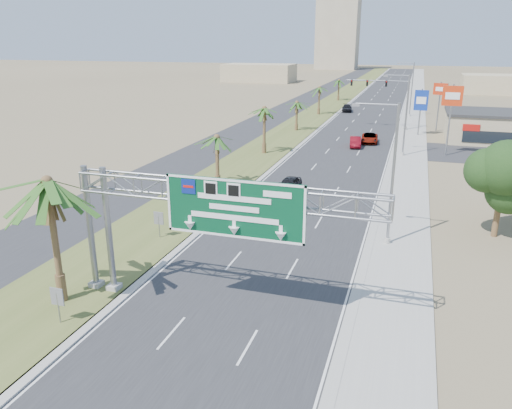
{
  "coord_description": "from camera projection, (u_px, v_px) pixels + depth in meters",
  "views": [
    {
      "loc": [
        8.55,
        -12.3,
        13.88
      ],
      "look_at": [
        -0.33,
        15.66,
        4.2
      ],
      "focal_mm": 35.0,
      "sensor_mm": 36.0,
      "label": 1
    }
  ],
  "objects": [
    {
      "name": "palm_row_e",
      "position": [
        320.0,
        88.0,
        96.01
      ],
      "size": [
        3.99,
        3.99,
        6.15
      ],
      "color": "brown",
      "rests_on": "ground"
    },
    {
      "name": "car_far",
      "position": [
        347.0,
        108.0,
        101.5
      ],
      "size": [
        2.54,
        4.99,
        1.39
      ],
      "primitive_type": "imported",
      "rotation": [
        0.0,
        0.0,
        0.13
      ],
      "color": "black",
      "rests_on": "ground"
    },
    {
      "name": "palm_near",
      "position": [
        47.0,
        182.0,
        25.66
      ],
      "size": [
        5.7,
        5.7,
        8.35
      ],
      "color": "brown",
      "rests_on": "ground"
    },
    {
      "name": "road",
      "position": [
        378.0,
        102.0,
        117.5
      ],
      "size": [
        12.0,
        300.0,
        0.02
      ],
      "primitive_type": "cube",
      "color": "#28282B",
      "rests_on": "ground"
    },
    {
      "name": "palm_row_d",
      "position": [
        297.0,
        103.0,
        79.02
      ],
      "size": [
        3.99,
        3.99,
        5.45
      ],
      "color": "brown",
      "rests_on": "ground"
    },
    {
      "name": "streetlight_mid",
      "position": [
        404.0,
        119.0,
        61.44
      ],
      "size": [
        3.27,
        0.44,
        10.0
      ],
      "color": "gray",
      "rests_on": "ground"
    },
    {
      "name": "signal_mast",
      "position": [
        395.0,
        99.0,
        80.08
      ],
      "size": [
        10.28,
        0.71,
        8.0
      ],
      "color": "gray",
      "rests_on": "ground"
    },
    {
      "name": "palm_row_b",
      "position": [
        217.0,
        138.0,
        48.1
      ],
      "size": [
        3.99,
        3.99,
        5.95
      ],
      "color": "brown",
      "rests_on": "ground"
    },
    {
      "name": "median_grass",
      "position": [
        336.0,
        100.0,
        120.36
      ],
      "size": [
        7.0,
        300.0,
        0.12
      ],
      "primitive_type": "cube",
      "color": "#515D29",
      "rests_on": "ground"
    },
    {
      "name": "streetlight_near",
      "position": [
        389.0,
        181.0,
        34.29
      ],
      "size": [
        3.27,
        0.44,
        10.0
      ],
      "color": "gray",
      "rests_on": "ground"
    },
    {
      "name": "oak_near",
      "position": [
        503.0,
        177.0,
        35.75
      ],
      "size": [
        4.5,
        4.5,
        6.8
      ],
      "color": "brown",
      "rests_on": "ground"
    },
    {
      "name": "sidewalk_right",
      "position": [
        416.0,
        103.0,
        115.04
      ],
      "size": [
        4.0,
        300.0,
        0.1
      ],
      "primitive_type": "cube",
      "color": "#9E9B93",
      "rests_on": "ground"
    },
    {
      "name": "car_right_lane",
      "position": [
        370.0,
        138.0,
        70.63
      ],
      "size": [
        2.57,
        4.98,
        1.34
      ],
      "primitive_type": "imported",
      "rotation": [
        0.0,
        0.0,
        0.07
      ],
      "color": "gray",
      "rests_on": "ground"
    },
    {
      "name": "pole_sign_red_near",
      "position": [
        452.0,
        100.0,
        60.96
      ],
      "size": [
        2.4,
        0.38,
        8.83
      ],
      "color": "gray",
      "rests_on": "ground"
    },
    {
      "name": "median_signback_a",
      "position": [
        57.0,
        299.0,
        25.16
      ],
      "size": [
        0.75,
        0.08,
        2.08
      ],
      "color": "gray",
      "rests_on": "ground"
    },
    {
      "name": "sign_gantry",
      "position": [
        208.0,
        202.0,
        25.34
      ],
      "size": [
        16.75,
        1.24,
        7.5
      ],
      "color": "gray",
      "rests_on": "ground"
    },
    {
      "name": "car_mid_lane",
      "position": [
        355.0,
        142.0,
        67.94
      ],
      "size": [
        2.01,
        4.36,
        1.38
      ],
      "primitive_type": "imported",
      "rotation": [
        0.0,
        0.0,
        0.13
      ],
      "color": "#650812",
      "rests_on": "ground"
    },
    {
      "name": "opposing_road",
      "position": [
        308.0,
        100.0,
        122.38
      ],
      "size": [
        8.0,
        300.0,
        0.02
      ],
      "primitive_type": "cube",
      "color": "#28282B",
      "rests_on": "ground"
    },
    {
      "name": "tower_distant",
      "position": [
        338.0,
        33.0,
        247.92
      ],
      "size": [
        20.0,
        16.0,
        35.0
      ],
      "primitive_type": "cube",
      "color": "tan",
      "rests_on": "ground"
    },
    {
      "name": "palm_row_f",
      "position": [
        339.0,
        81.0,
        118.76
      ],
      "size": [
        3.99,
        3.99,
        5.75
      ],
      "color": "brown",
      "rests_on": "ground"
    },
    {
      "name": "median_signback_b",
      "position": [
        159.0,
        220.0,
        36.22
      ],
      "size": [
        0.75,
        0.08,
        2.08
      ],
      "color": "gray",
      "rests_on": "ground"
    },
    {
      "name": "pole_sign_blue",
      "position": [
        421.0,
        102.0,
        74.79
      ],
      "size": [
        2.02,
        0.49,
        7.02
      ],
      "color": "gray",
      "rests_on": "ground"
    },
    {
      "name": "building_distant_left",
      "position": [
        259.0,
        73.0,
        174.75
      ],
      "size": [
        24.0,
        14.0,
        6.0
      ],
      "primitive_type": "cube",
      "color": "tan",
      "rests_on": "ground"
    },
    {
      "name": "building_distant_right",
      "position": [
        501.0,
        84.0,
        135.25
      ],
      "size": [
        20.0,
        12.0,
        5.0
      ],
      "primitive_type": "cube",
      "color": "tan",
      "rests_on": "ground"
    },
    {
      "name": "pole_sign_red_far",
      "position": [
        440.0,
        93.0,
        78.09
      ],
      "size": [
        2.16,
        1.07,
        7.72
      ],
      "color": "gray",
      "rests_on": "ground"
    },
    {
      "name": "car_left_lane",
      "position": [
        289.0,
        185.0,
        47.92
      ],
      "size": [
        2.03,
        4.17,
        1.37
      ],
      "primitive_type": "imported",
      "rotation": [
        0.0,
        0.0,
        -0.11
      ],
      "color": "black",
      "rests_on": "ground"
    },
    {
      "name": "streetlight_far",
      "position": [
        410.0,
        91.0,
        94.02
      ],
      "size": [
        3.27,
        0.44,
        10.0
      ],
      "color": "gray",
      "rests_on": "ground"
    },
    {
      "name": "palm_row_c",
      "position": [
        264.0,
        109.0,
        62.34
      ],
      "size": [
        3.99,
        3.99,
        6.75
      ],
      "color": "brown",
      "rests_on": "ground"
    }
  ]
}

